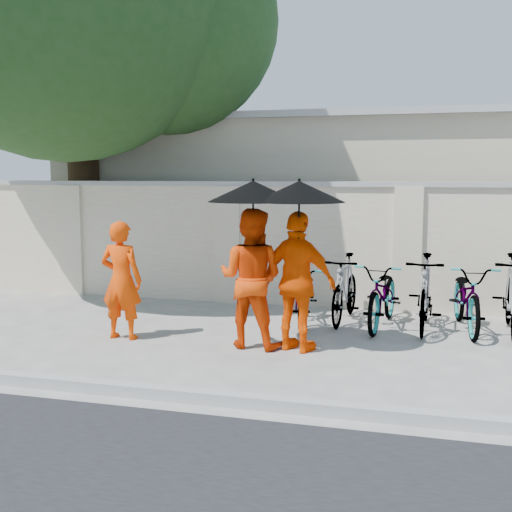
# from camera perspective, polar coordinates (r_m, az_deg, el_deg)

# --- Properties ---
(ground) EXTENTS (80.00, 80.00, 0.00)m
(ground) POSITION_cam_1_polar(r_m,az_deg,el_deg) (8.01, -2.34, -8.67)
(ground) COLOR #B0ACA2
(kerb) EXTENTS (40.00, 0.16, 0.12)m
(kerb) POSITION_cam_1_polar(r_m,az_deg,el_deg) (6.46, -6.99, -12.11)
(kerb) COLOR #9D9D9D
(kerb) RESTS_ON ground
(compound_wall) EXTENTS (20.00, 0.30, 2.00)m
(compound_wall) POSITION_cam_1_polar(r_m,az_deg,el_deg) (10.69, 7.97, 0.77)
(compound_wall) COLOR beige
(compound_wall) RESTS_ON ground
(building_behind) EXTENTS (14.00, 6.00, 3.20)m
(building_behind) POSITION_cam_1_polar(r_m,az_deg,el_deg) (14.35, 13.93, 4.68)
(building_behind) COLOR #BBB390
(building_behind) RESTS_ON ground
(shade_tree) EXTENTS (6.70, 6.20, 8.20)m
(shade_tree) POSITION_cam_1_polar(r_m,az_deg,el_deg) (12.27, -15.54, 20.70)
(shade_tree) COLOR #3A2912
(shade_tree) RESTS_ON ground
(monk_left) EXTENTS (0.59, 0.39, 1.59)m
(monk_left) POSITION_cam_1_polar(r_m,az_deg,el_deg) (8.75, -11.88, -2.11)
(monk_left) COLOR #FF4104
(monk_left) RESTS_ON ground
(monk_center) EXTENTS (0.93, 0.76, 1.78)m
(monk_center) POSITION_cam_1_polar(r_m,az_deg,el_deg) (8.15, -0.44, -1.98)
(monk_center) COLOR #EC3D05
(monk_center) RESTS_ON ground
(parasol_center) EXTENTS (1.14, 1.14, 1.11)m
(parasol_center) POSITION_cam_1_polar(r_m,az_deg,el_deg) (7.95, -0.26, 5.77)
(parasol_center) COLOR black
(parasol_center) RESTS_ON ground
(monk_right) EXTENTS (1.11, 0.75, 1.75)m
(monk_right) POSITION_cam_1_polar(r_m,az_deg,el_deg) (7.96, 3.76, -2.30)
(monk_right) COLOR #FF5103
(monk_right) RESTS_ON ground
(parasol_right) EXTENTS (1.12, 1.12, 1.13)m
(parasol_right) POSITION_cam_1_polar(r_m,az_deg,el_deg) (7.77, 3.86, 5.73)
(parasol_right) COLOR black
(parasol_right) RESTS_ON ground
(bike_0) EXTENTS (0.79, 1.71, 0.86)m
(bike_0) POSITION_cam_1_polar(r_m,az_deg,el_deg) (9.57, 4.30, -3.37)
(bike_0) COLOR #97979B
(bike_0) RESTS_ON ground
(bike_1) EXTENTS (0.60, 1.72, 1.01)m
(bike_1) POSITION_cam_1_polar(r_m,az_deg,el_deg) (9.65, 7.90, -2.88)
(bike_1) COLOR #97979B
(bike_1) RESTS_ON ground
(bike_2) EXTENTS (0.83, 1.88, 0.96)m
(bike_2) POSITION_cam_1_polar(r_m,az_deg,el_deg) (9.43, 11.26, -3.37)
(bike_2) COLOR #97979B
(bike_2) RESTS_ON ground
(bike_3) EXTENTS (0.57, 1.80, 1.07)m
(bike_3) POSITION_cam_1_polar(r_m,az_deg,el_deg) (9.37, 14.79, -3.19)
(bike_3) COLOR #97979B
(bike_3) RESTS_ON ground
(bike_4) EXTENTS (0.86, 1.91, 0.97)m
(bike_4) POSITION_cam_1_polar(r_m,az_deg,el_deg) (9.50, 18.29, -3.49)
(bike_4) COLOR #97979B
(bike_4) RESTS_ON ground
(bike_5) EXTENTS (0.59, 1.85, 1.10)m
(bike_5) POSITION_cam_1_polar(r_m,az_deg,el_deg) (9.51, 21.81, -3.24)
(bike_5) COLOR #97979B
(bike_5) RESTS_ON ground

